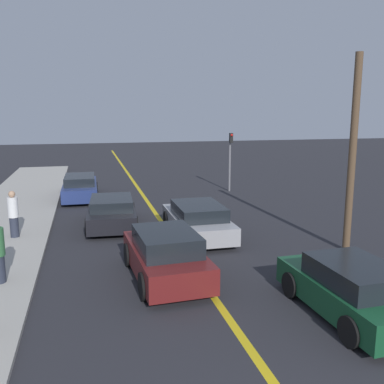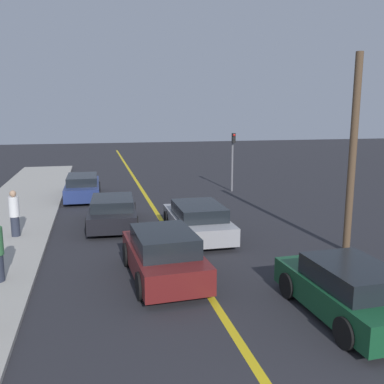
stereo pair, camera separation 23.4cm
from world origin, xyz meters
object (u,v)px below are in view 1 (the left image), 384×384
Objects in this scene: car_oncoming_far at (80,187)px; pedestrian_by_sign at (13,214)px; car_parked_left_lot at (112,212)px; car_far_distant at (198,220)px; traffic_light at (230,155)px; utility_pole at (352,155)px; car_near_right_lane at (351,290)px; car_ahead_center at (166,255)px.

car_oncoming_far is 2.78× the size of pedestrian_by_sign.
pedestrian_by_sign is at bearing -106.79° from car_oncoming_far.
car_parked_left_lot is at bearing -77.40° from car_oncoming_far.
car_far_distant is at bearing -61.82° from car_oncoming_far.
utility_pole is (0.32, -11.10, 1.10)m from traffic_light.
pedestrian_by_sign reaches higher than car_oncoming_far.
pedestrian_by_sign is at bearing 133.98° from car_near_right_lane.
car_oncoming_far is 14.34m from utility_pole.
car_ahead_center is 6.04m from car_parked_left_lot.
car_near_right_lane is 0.94× the size of car_parked_left_lot.
car_near_right_lane is at bearing -75.66° from car_far_distant.
pedestrian_by_sign reaches higher than car_ahead_center.
car_oncoming_far is at bearing 128.25° from utility_pole.
car_oncoming_far is 1.40× the size of traffic_light.
car_ahead_center is 4.21m from car_far_distant.
car_ahead_center is 13.55m from traffic_light.
car_ahead_center is 0.93× the size of car_far_distant.
traffic_light is (10.66, 7.15, 1.15)m from pedestrian_by_sign.
traffic_light is (4.11, 8.30, 1.49)m from car_far_distant.
car_near_right_lane is at bearing -98.62° from traffic_light.
car_oncoming_far is at bearing 98.02° from car_ahead_center.
traffic_light reaches higher than car_near_right_lane.
traffic_light is at bearing 79.37° from car_near_right_lane.
car_ahead_center is at bearing -75.94° from car_parked_left_lot.
car_oncoming_far is (-2.40, 12.04, -0.07)m from car_ahead_center.
car_near_right_lane is at bearing -44.01° from pedestrian_by_sign.
traffic_light reaches higher than car_ahead_center.
pedestrian_by_sign is (-8.35, 8.07, 0.34)m from car_near_right_lane.
utility_pole is (10.98, -3.94, 2.24)m from pedestrian_by_sign.
car_far_distant reaches higher than car_parked_left_lot.
pedestrian_by_sign is at bearing -146.13° from traffic_light.
car_ahead_center is at bearing 137.46° from car_near_right_lane.
car_parked_left_lot is at bearing 115.90° from car_near_right_lane.
car_parked_left_lot is at bearing -139.28° from traffic_light.
car_near_right_lane is 2.31× the size of pedestrian_by_sign.
traffic_light is (6.00, 12.06, 1.43)m from car_ahead_center.
traffic_light is 0.53× the size of utility_pole.
pedestrian_by_sign is 0.26× the size of utility_pole.
traffic_light is at bearing 60.27° from car_ahead_center.
car_far_distant is at bearing -32.35° from car_parked_left_lot.
utility_pole is (2.63, 4.13, 2.58)m from car_near_right_lane.
car_ahead_center reaches higher than car_oncoming_far.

